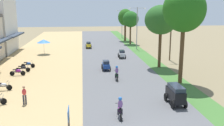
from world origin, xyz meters
name	(u,v)px	position (x,y,z in m)	size (l,w,h in m)	color
parked_motorbike_second	(3,86)	(-12.19, 11.46, 0.55)	(1.80, 0.54, 0.94)	black
parked_motorbike_third	(18,72)	(-12.08, 16.97, 0.55)	(1.80, 0.54, 0.94)	black
parked_motorbike_fourth	(23,68)	(-11.84, 18.64, 0.55)	(1.80, 0.54, 0.94)	black
parked_motorbike_fifth	(28,64)	(-11.66, 20.84, 0.55)	(1.80, 0.54, 0.94)	black
street_signboard	(68,115)	(-5.41, 2.53, 1.11)	(0.06, 1.30, 1.50)	#262628
vendor_umbrella	(44,41)	(-10.94, 30.64, 2.31)	(2.20, 2.20, 2.52)	#99999E
pedestrian_on_shoulder	(24,94)	(-9.30, 7.50, 0.96)	(0.43, 0.36, 1.62)	#33333D
median_tree_nearest	(184,10)	(5.90, 12.03, 7.70)	(4.32, 4.32, 9.99)	#4C351E
median_tree_second	(161,20)	(5.78, 19.32, 6.31)	(4.23, 4.23, 8.20)	#4C351E
median_tree_third	(131,19)	(5.79, 40.73, 5.31)	(3.40, 3.40, 6.98)	#4C351E
median_tree_fourth	(125,18)	(5.52, 45.94, 5.46)	(3.36, 3.36, 7.38)	#4C351E
streetlamp_near	(137,25)	(5.80, 34.16, 4.56)	(3.16, 0.20, 7.82)	gray
streetlamp_mid	(122,21)	(5.80, 52.72, 4.18)	(3.16, 0.20, 7.08)	gray
utility_pole_near	(171,29)	(8.73, 23.68, 4.75)	(1.80, 0.20, 9.12)	brown
car_van_black	(176,94)	(3.17, 6.04, 1.02)	(1.19, 2.41, 1.67)	black
car_hatchback_blue	(106,65)	(-1.49, 18.46, 0.75)	(1.04, 2.00, 1.23)	navy
car_hatchback_silver	(122,54)	(1.69, 25.90, 0.75)	(1.04, 2.00, 1.23)	#B7BCC1
car_sedan_yellow	(89,45)	(-3.28, 36.22, 0.74)	(1.10, 2.26, 1.19)	gold
motorbike_foreground_rider	(120,108)	(-1.78, 3.96, 0.86)	(0.54, 1.80, 1.66)	black
motorbike_ahead_second	(117,73)	(-0.74, 13.69, 0.86)	(0.54, 1.80, 1.66)	black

